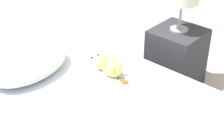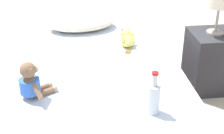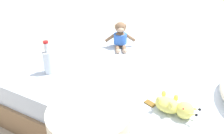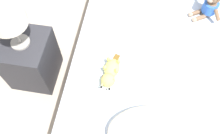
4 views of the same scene
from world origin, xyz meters
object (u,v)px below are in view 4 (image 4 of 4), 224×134
Objects in this scene: plush_monkey at (210,6)px; bedside_lamp at (6,18)px; plush_yellow_creature at (110,73)px; nightstand at (30,60)px; bed at (163,59)px.

plush_monkey is 0.72× the size of bedside_lamp.
nightstand is (0.68, -0.11, -0.19)m from plush_yellow_creature.
nightstand reaches higher than bed.
bedside_lamp is at bearing 180.00° from nightstand.
bed is 5.83× the size of plush_yellow_creature.
plush_yellow_creature is 0.72m from nightstand.
nightstand is at bearing 11.51° from bed.
bedside_lamp is at bearing 11.51° from bed.
bedside_lamp reaches higher than plush_yellow_creature.
nightstand is 1.35× the size of bedside_lamp.
bed is 7.44× the size of plush_monkey.
plush_monkey is 0.99m from plush_yellow_creature.
plush_monkey is at bearing -128.06° from bed.
bed is 3.97× the size of nightstand.
plush_monkey reaches higher than nightstand.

